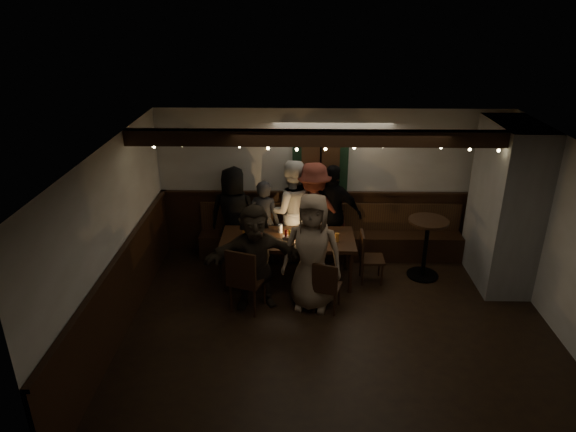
{
  "coord_description": "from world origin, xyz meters",
  "views": [
    {
      "loc": [
        -0.58,
        -5.96,
        4.31
      ],
      "look_at": [
        -0.73,
        1.6,
        1.05
      ],
      "focal_mm": 32.0,
      "sensor_mm": 36.0,
      "label": 1
    }
  ],
  "objects_px": {
    "person_b": "(264,222)",
    "dining_table": "(288,241)",
    "chair_end": "(367,254)",
    "person_e": "(333,213)",
    "person_a": "(234,215)",
    "person_d": "(313,213)",
    "chair_near_right": "(326,284)",
    "chair_near_left": "(244,277)",
    "person_f": "(255,257)",
    "high_top": "(426,241)",
    "person_c": "(291,211)",
    "person_g": "(312,253)"
  },
  "relations": [
    {
      "from": "person_d",
      "to": "person_f",
      "type": "xyz_separation_m",
      "value": [
        -0.88,
        -1.48,
        -0.08
      ]
    },
    {
      "from": "dining_table",
      "to": "person_e",
      "type": "height_order",
      "value": "person_e"
    },
    {
      "from": "chair_near_left",
      "to": "person_d",
      "type": "distance_m",
      "value": 1.99
    },
    {
      "from": "chair_end",
      "to": "person_d",
      "type": "bearing_deg",
      "value": 138.94
    },
    {
      "from": "person_b",
      "to": "person_c",
      "type": "xyz_separation_m",
      "value": [
        0.46,
        0.11,
        0.16
      ]
    },
    {
      "from": "chair_near_left",
      "to": "high_top",
      "type": "distance_m",
      "value": 3.06
    },
    {
      "from": "chair_end",
      "to": "person_b",
      "type": "relative_size",
      "value": 0.57
    },
    {
      "from": "dining_table",
      "to": "high_top",
      "type": "distance_m",
      "value": 2.26
    },
    {
      "from": "person_f",
      "to": "chair_near_right",
      "type": "bearing_deg",
      "value": -20.14
    },
    {
      "from": "chair_end",
      "to": "person_b",
      "type": "xyz_separation_m",
      "value": [
        -1.7,
        0.67,
        0.26
      ]
    },
    {
      "from": "person_a",
      "to": "person_e",
      "type": "xyz_separation_m",
      "value": [
        1.69,
        0.08,
        0.01
      ]
    },
    {
      "from": "person_b",
      "to": "person_e",
      "type": "distance_m",
      "value": 1.19
    },
    {
      "from": "chair_near_right",
      "to": "person_c",
      "type": "xyz_separation_m",
      "value": [
        -0.53,
        1.71,
        0.44
      ]
    },
    {
      "from": "person_c",
      "to": "person_d",
      "type": "height_order",
      "value": "person_c"
    },
    {
      "from": "person_b",
      "to": "person_f",
      "type": "height_order",
      "value": "person_f"
    },
    {
      "from": "person_b",
      "to": "person_a",
      "type": "bearing_deg",
      "value": 8.59
    },
    {
      "from": "person_a",
      "to": "person_g",
      "type": "xyz_separation_m",
      "value": [
        1.3,
        -1.46,
        0.05
      ]
    },
    {
      "from": "chair_end",
      "to": "person_d",
      "type": "xyz_separation_m",
      "value": [
        -0.86,
        0.75,
        0.41
      ]
    },
    {
      "from": "person_e",
      "to": "person_g",
      "type": "bearing_deg",
      "value": 92.75
    },
    {
      "from": "person_e",
      "to": "person_a",
      "type": "bearing_deg",
      "value": 19.69
    },
    {
      "from": "chair_end",
      "to": "person_c",
      "type": "xyz_separation_m",
      "value": [
        -1.24,
        0.79,
        0.42
      ]
    },
    {
      "from": "dining_table",
      "to": "person_d",
      "type": "xyz_separation_m",
      "value": [
        0.42,
        0.74,
        0.19
      ]
    },
    {
      "from": "chair_near_left",
      "to": "person_e",
      "type": "relative_size",
      "value": 0.6
    },
    {
      "from": "person_d",
      "to": "chair_near_left",
      "type": "bearing_deg",
      "value": 52.95
    },
    {
      "from": "chair_near_right",
      "to": "chair_end",
      "type": "bearing_deg",
      "value": 52.62
    },
    {
      "from": "chair_near_left",
      "to": "high_top",
      "type": "bearing_deg",
      "value": 21.12
    },
    {
      "from": "chair_end",
      "to": "person_c",
      "type": "relative_size",
      "value": 0.47
    },
    {
      "from": "high_top",
      "to": "person_f",
      "type": "relative_size",
      "value": 0.63
    },
    {
      "from": "high_top",
      "to": "person_d",
      "type": "bearing_deg",
      "value": 162.49
    },
    {
      "from": "chair_near_left",
      "to": "person_f",
      "type": "distance_m",
      "value": 0.33
    },
    {
      "from": "dining_table",
      "to": "person_f",
      "type": "height_order",
      "value": "person_f"
    },
    {
      "from": "person_c",
      "to": "person_f",
      "type": "distance_m",
      "value": 1.61
    },
    {
      "from": "high_top",
      "to": "person_e",
      "type": "bearing_deg",
      "value": 157.65
    },
    {
      "from": "dining_table",
      "to": "chair_near_left",
      "type": "bearing_deg",
      "value": -122.8
    },
    {
      "from": "high_top",
      "to": "person_f",
      "type": "distance_m",
      "value": 2.86
    },
    {
      "from": "chair_near_right",
      "to": "person_d",
      "type": "distance_m",
      "value": 1.73
    },
    {
      "from": "chair_near_left",
      "to": "chair_end",
      "type": "bearing_deg",
      "value": 26.3
    },
    {
      "from": "high_top",
      "to": "person_f",
      "type": "height_order",
      "value": "person_f"
    },
    {
      "from": "chair_near_left",
      "to": "person_g",
      "type": "xyz_separation_m",
      "value": [
        0.97,
        0.17,
        0.32
      ]
    },
    {
      "from": "chair_end",
      "to": "person_f",
      "type": "height_order",
      "value": "person_f"
    },
    {
      "from": "person_b",
      "to": "person_g",
      "type": "height_order",
      "value": "person_g"
    },
    {
      "from": "high_top",
      "to": "person_g",
      "type": "bearing_deg",
      "value": -153.6
    },
    {
      "from": "chair_end",
      "to": "person_a",
      "type": "xyz_separation_m",
      "value": [
        -2.21,
        0.7,
        0.37
      ]
    },
    {
      "from": "person_b",
      "to": "dining_table",
      "type": "bearing_deg",
      "value": 133.84
    },
    {
      "from": "chair_near_right",
      "to": "chair_near_left",
      "type": "bearing_deg",
      "value": -179.49
    },
    {
      "from": "high_top",
      "to": "person_d",
      "type": "relative_size",
      "value": 0.57
    },
    {
      "from": "person_a",
      "to": "person_b",
      "type": "height_order",
      "value": "person_a"
    },
    {
      "from": "person_c",
      "to": "person_g",
      "type": "relative_size",
      "value": 1.01
    },
    {
      "from": "person_c",
      "to": "person_g",
      "type": "xyz_separation_m",
      "value": [
        0.33,
        -1.55,
        -0.01
      ]
    },
    {
      "from": "chair_near_right",
      "to": "chair_end",
      "type": "xyz_separation_m",
      "value": [
        0.7,
        0.92,
        0.01
      ]
    }
  ]
}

